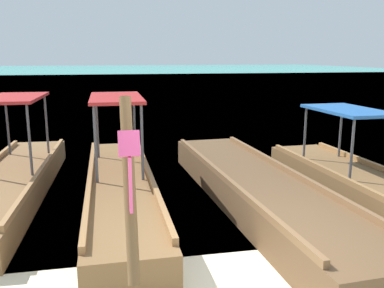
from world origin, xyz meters
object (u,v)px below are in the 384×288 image
object	(u,v)px
longtail_boat_orange_ribbon	(12,182)
longtail_boat_red_ribbon	(258,192)
longtail_boat_blue_ribbon	(365,186)
longtail_boat_pink_ribbon	(121,189)

from	to	relation	value
longtail_boat_orange_ribbon	longtail_boat_red_ribbon	xyz separation A→B (m)	(4.49, -1.44, -0.02)
longtail_boat_red_ribbon	longtail_boat_blue_ribbon	xyz separation A→B (m)	(2.07, -0.12, 0.02)
longtail_boat_red_ribbon	longtail_boat_blue_ribbon	world-z (taller)	longtail_boat_blue_ribbon
longtail_boat_pink_ribbon	longtail_boat_red_ribbon	size ratio (longest dim) A/B	0.89
longtail_boat_orange_ribbon	longtail_boat_pink_ribbon	bearing A→B (deg)	-25.00
longtail_boat_pink_ribbon	longtail_boat_red_ribbon	xyz separation A→B (m)	(2.44, -0.48, -0.04)
longtail_boat_pink_ribbon	longtail_boat_red_ribbon	bearing A→B (deg)	-11.19
longtail_boat_orange_ribbon	longtail_boat_blue_ribbon	world-z (taller)	longtail_boat_orange_ribbon
longtail_boat_blue_ribbon	longtail_boat_orange_ribbon	bearing A→B (deg)	166.67
longtail_boat_orange_ribbon	longtail_boat_pink_ribbon	distance (m)	2.26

